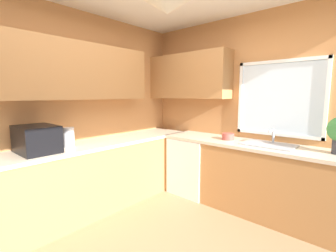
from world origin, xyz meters
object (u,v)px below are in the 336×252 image
dishwasher (194,165)px  sink_assembly (269,144)px  microwave (37,139)px  bowl (228,136)px  kettle (69,137)px

dishwasher → sink_assembly: size_ratio=1.43×
microwave → bowl: (1.21, 2.02, -0.10)m
dishwasher → microwave: bearing=-108.4°
microwave → kettle: microwave is taller
kettle → sink_assembly: (1.73, 1.68, -0.11)m
dishwasher → sink_assembly: 1.19m
dishwasher → microwave: (-0.66, -1.99, 0.61)m
dishwasher → kettle: bearing=-111.3°
kettle → bowl: 2.05m
dishwasher → bowl: size_ratio=5.10×
dishwasher → kettle: 1.86m
microwave → kettle: bearing=86.7°
microwave → kettle: 0.34m
dishwasher → bowl: bowl is taller
dishwasher → kettle: kettle is taller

